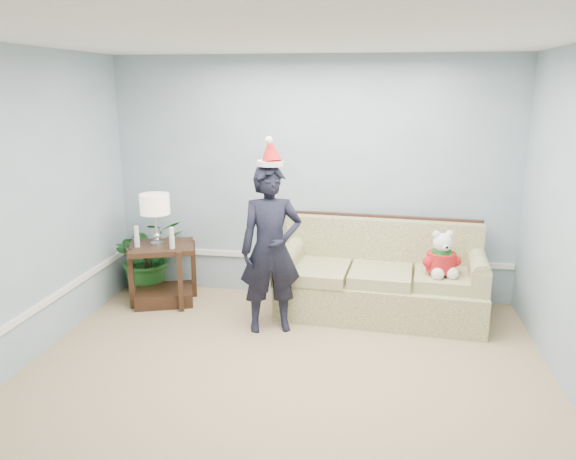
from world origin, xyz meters
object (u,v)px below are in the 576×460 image
(sofa, at_px, (380,281))
(man, at_px, (271,250))
(table_lamp, at_px, (155,206))
(side_table, at_px, (164,280))
(houseplant, at_px, (148,256))
(teddy_bear, at_px, (441,259))

(sofa, bearing_deg, man, -146.50)
(sofa, height_order, man, man)
(sofa, xyz_separation_m, man, (-1.07, -0.59, 0.47))
(table_lamp, xyz_separation_m, man, (1.37, -0.51, -0.28))
(man, bearing_deg, side_table, 140.92)
(houseplant, xyz_separation_m, teddy_bear, (3.28, -0.43, 0.25))
(table_lamp, distance_m, man, 1.49)
(houseplant, height_order, man, man)
(sofa, bearing_deg, table_lamp, -173.58)
(side_table, xyz_separation_m, teddy_bear, (2.98, -0.13, 0.43))
(sofa, bearing_deg, side_table, -173.62)
(sofa, height_order, houseplant, sofa)
(table_lamp, distance_m, houseplant, 0.77)
(man, height_order, teddy_bear, man)
(houseplant, bearing_deg, man, -26.67)
(sofa, relative_size, table_lamp, 3.84)
(man, bearing_deg, sofa, 11.14)
(side_table, height_order, man, man)
(side_table, xyz_separation_m, houseplant, (-0.30, 0.30, 0.18))
(houseplant, distance_m, man, 1.85)
(side_table, xyz_separation_m, table_lamp, (-0.05, -0.00, 0.84))
(teddy_bear, bearing_deg, sofa, 146.18)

